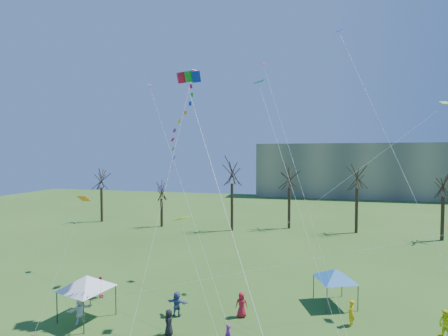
% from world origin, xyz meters
% --- Properties ---
extents(distant_building, '(60.00, 14.00, 15.00)m').
position_xyz_m(distant_building, '(22.00, 82.00, 7.50)').
color(distant_building, gray).
rests_on(distant_building, ground).
extents(bare_tree_row, '(71.06, 9.56, 11.49)m').
position_xyz_m(bare_tree_row, '(2.56, 35.82, 7.23)').
color(bare_tree_row, black).
rests_on(bare_tree_row, ground).
extents(big_box_kite, '(5.27, 7.49, 21.65)m').
position_xyz_m(big_box_kite, '(-5.01, 7.90, 13.01)').
color(big_box_kite, red).
rests_on(big_box_kite, ground).
extents(canopy_tent_white, '(4.10, 4.10, 3.17)m').
position_xyz_m(canopy_tent_white, '(-11.58, 6.20, 2.69)').
color(canopy_tent_white, '#3F3F44').
rests_on(canopy_tent_white, ground).
extents(canopy_tent_blue, '(3.56, 3.56, 2.83)m').
position_xyz_m(canopy_tent_blue, '(6.02, 12.48, 2.40)').
color(canopy_tent_blue, '#3F3F44').
rests_on(canopy_tent_blue, ground).
extents(festival_crowd, '(26.39, 10.25, 1.85)m').
position_xyz_m(festival_crowd, '(-0.23, 5.51, 0.87)').
color(festival_crowd, '#B11628').
rests_on(festival_crowd, ground).
extents(small_kites_aloft, '(27.16, 16.62, 33.60)m').
position_xyz_m(small_kites_aloft, '(0.03, 10.64, 13.56)').
color(small_kites_aloft, orange).
rests_on(small_kites_aloft, ground).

